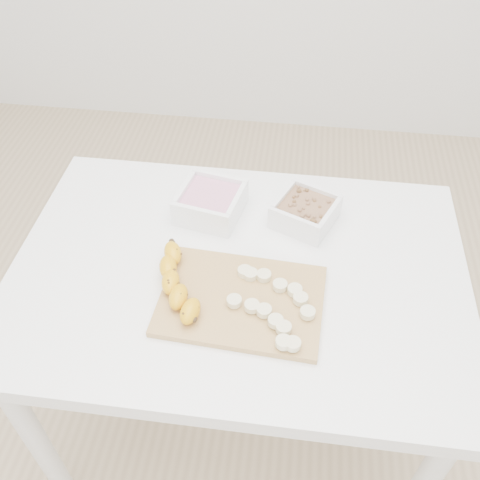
# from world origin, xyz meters

# --- Properties ---
(ground) EXTENTS (3.50, 3.50, 0.00)m
(ground) POSITION_xyz_m (0.00, 0.00, 0.00)
(ground) COLOR #C6AD89
(ground) RESTS_ON ground
(table) EXTENTS (1.00, 0.70, 0.75)m
(table) POSITION_xyz_m (0.00, 0.00, 0.65)
(table) COLOR white
(table) RESTS_ON ground
(bowl_yogurt) EXTENTS (0.17, 0.17, 0.07)m
(bowl_yogurt) POSITION_xyz_m (-0.09, 0.17, 0.78)
(bowl_yogurt) COLOR white
(bowl_yogurt) RESTS_ON table
(bowl_granola) EXTENTS (0.17, 0.17, 0.06)m
(bowl_granola) POSITION_xyz_m (0.14, 0.17, 0.78)
(bowl_granola) COLOR white
(bowl_granola) RESTS_ON table
(cutting_board) EXTENTS (0.35, 0.26, 0.01)m
(cutting_board) POSITION_xyz_m (0.02, -0.09, 0.76)
(cutting_board) COLOR tan
(cutting_board) RESTS_ON table
(banana) EXTENTS (0.10, 0.22, 0.04)m
(banana) POSITION_xyz_m (-0.11, -0.08, 0.78)
(banana) COLOR orange
(banana) RESTS_ON cutting_board
(banana_slices) EXTENTS (0.18, 0.20, 0.02)m
(banana_slices) POSITION_xyz_m (0.08, -0.10, 0.77)
(banana_slices) COLOR beige
(banana_slices) RESTS_ON cutting_board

